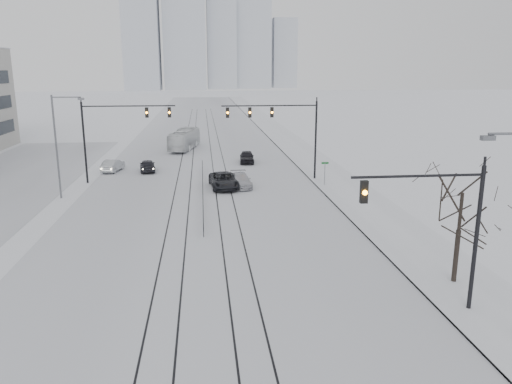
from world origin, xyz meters
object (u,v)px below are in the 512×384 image
at_px(bare_tree, 462,202).
at_px(sedan_nb_right, 241,180).
at_px(box_truck, 184,140).
at_px(sedan_nb_far, 247,157).
at_px(sedan_sb_outer, 113,166).
at_px(traffic_mast_near, 444,220).
at_px(sedan_nb_front, 224,181).
at_px(sedan_sb_inner, 147,166).

xyz_separation_m(bare_tree, sedan_nb_right, (-9.52, 23.58, -3.84)).
xyz_separation_m(bare_tree, box_truck, (-15.65, 47.57, -3.08)).
height_order(sedan_nb_far, box_truck, box_truck).
bearing_deg(sedan_sb_outer, sedan_nb_right, 157.06).
xyz_separation_m(traffic_mast_near, box_truck, (-13.24, 50.58, -3.16)).
height_order(sedan_nb_front, box_truck, box_truck).
height_order(traffic_mast_near, box_truck, traffic_mast_near).
xyz_separation_m(traffic_mast_near, sedan_sb_inner, (-16.86, 35.08, -3.88)).
distance_m(traffic_mast_near, sedan_nb_right, 27.80).
xyz_separation_m(sedan_sb_outer, box_truck, (7.46, 14.99, 0.73)).
distance_m(sedan_nb_right, box_truck, 24.78).
height_order(traffic_mast_near, bare_tree, traffic_mast_near).
bearing_deg(sedan_sb_inner, bare_tree, 113.52).
relative_size(bare_tree, sedan_nb_right, 1.37).
relative_size(sedan_sb_outer, box_truck, 0.40).
height_order(sedan_sb_inner, sedan_nb_right, sedan_sb_inner).
relative_size(traffic_mast_near, sedan_sb_outer, 1.71).
relative_size(traffic_mast_near, sedan_nb_front, 1.33).
bearing_deg(traffic_mast_near, sedan_nb_far, 97.82).
bearing_deg(traffic_mast_near, sedan_sb_outer, 120.18).
distance_m(sedan_sb_inner, box_truck, 15.93).
xyz_separation_m(sedan_sb_inner, sedan_nb_far, (11.47, 4.14, 0.03)).
relative_size(sedan_sb_inner, box_truck, 0.40).
xyz_separation_m(bare_tree, sedan_nb_far, (-7.80, 36.22, -3.78)).
height_order(sedan_nb_front, sedan_nb_far, sedan_nb_front).
height_order(sedan_nb_front, sedan_nb_right, sedan_nb_front).
distance_m(sedan_nb_front, sedan_nb_far, 13.41).
distance_m(sedan_sb_outer, box_truck, 16.76).
relative_size(sedan_nb_front, box_truck, 0.52).
height_order(bare_tree, sedan_nb_far, bare_tree).
bearing_deg(bare_tree, sedan_nb_far, 102.16).
distance_m(bare_tree, box_truck, 50.18).
distance_m(bare_tree, sedan_sb_outer, 40.13).
distance_m(traffic_mast_near, sedan_sb_inner, 39.12).
height_order(traffic_mast_near, sedan_sb_inner, traffic_mast_near).
bearing_deg(sedan_nb_front, box_truck, 94.91).
relative_size(sedan_nb_front, sedan_nb_right, 1.19).
xyz_separation_m(traffic_mast_near, sedan_nb_far, (-5.39, 39.23, -3.85)).
bearing_deg(sedan_nb_right, bare_tree, -71.50).
bearing_deg(sedan_nb_front, sedan_nb_far, 69.86).
xyz_separation_m(sedan_nb_right, box_truck, (-6.13, 23.99, 0.76)).
relative_size(bare_tree, sedan_nb_far, 1.46).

